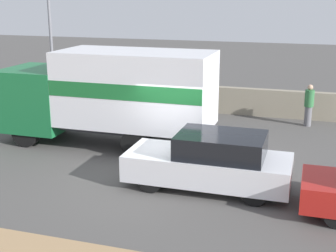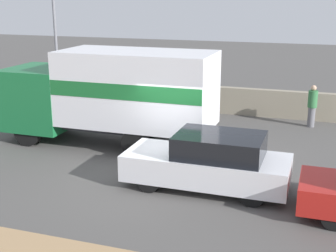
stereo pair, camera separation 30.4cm
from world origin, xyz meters
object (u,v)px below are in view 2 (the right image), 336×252
(street_lamp, at_px, (55,32))
(box_truck, at_px, (113,93))
(car_hatchback, at_px, (210,162))
(pedestrian, at_px, (312,105))

(street_lamp, height_order, box_truck, street_lamp)
(street_lamp, relative_size, car_hatchback, 1.29)
(street_lamp, xyz_separation_m, pedestrian, (12.00, -0.78, -2.53))
(box_truck, relative_size, pedestrian, 4.42)
(street_lamp, bearing_deg, car_hatchback, -40.11)
(street_lamp, relative_size, pedestrian, 3.40)
(pedestrian, bearing_deg, street_lamp, 176.29)
(street_lamp, relative_size, box_truck, 0.77)
(street_lamp, height_order, car_hatchback, street_lamp)
(car_hatchback, bearing_deg, box_truck, -33.26)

